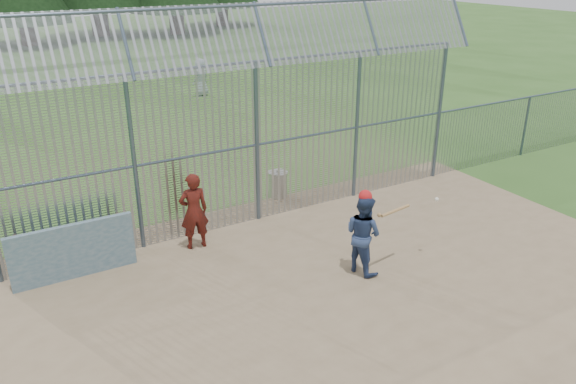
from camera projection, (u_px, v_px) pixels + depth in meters
ground at (336, 282)px, 11.61m from camera, size 120.00×120.00×0.00m
dirt_infield at (351, 293)px, 11.21m from camera, size 14.00×10.00×0.02m
dugout_wall at (73, 251)px, 11.55m from camera, size 2.50×0.12×1.20m
batter at (363, 234)px, 11.69m from camera, size 0.82×0.96×1.74m
onlooker at (194, 211)px, 12.65m from camera, size 0.69×0.49×1.81m
bg_kid_standing at (201, 77)px, 26.75m from camera, size 1.02×0.85×1.78m
batting_gear at (372, 199)px, 11.43m from camera, size 1.92×0.45×0.60m
trash_can at (278, 184)px, 15.59m from camera, size 0.56×0.56×0.82m
backstop_fence at (321, 121)px, 14.27m from camera, size 20.09×0.81×5.30m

